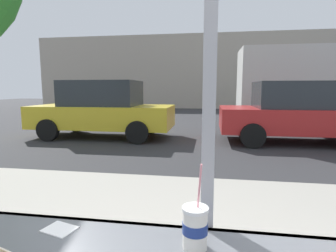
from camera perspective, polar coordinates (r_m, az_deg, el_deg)
name	(u,v)px	position (r m, az deg, el deg)	size (l,w,h in m)	color
ground_plane	(208,134)	(9.09, 8.65, -1.70)	(60.00, 60.00, 0.00)	#2D2D30
sidewalk_strip	(207,230)	(2.93, 8.24, -21.23)	(16.00, 2.80, 0.15)	#9E998E
building_facade_far	(210,72)	(21.49, 8.92, 11.37)	(28.00, 1.20, 5.68)	#A89E8E
soda_cup_right	(195,227)	(0.98, 5.88, -20.63)	(0.09, 0.09, 0.30)	silver
napkin_wrapper	(60,229)	(1.19, -22.09, -19.76)	(0.12, 0.09, 0.00)	white
parked_car_yellow	(103,109)	(8.56, -13.79, 3.51)	(4.32, 1.92, 1.76)	gold
parked_car_red	(296,112)	(8.26, 25.60, 2.69)	(4.13, 2.05, 1.71)	red
box_truck	(315,84)	(13.07, 28.89, 7.90)	(6.68, 2.44, 3.23)	beige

